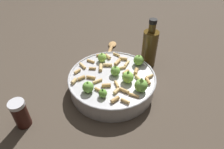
# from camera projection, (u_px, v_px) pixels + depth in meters

# --- Properties ---
(ground_plane) EXTENTS (2.40, 2.40, 0.00)m
(ground_plane) POSITION_uv_depth(u_px,v_px,m) (112.00, 89.00, 0.74)
(ground_plane) COLOR #42382D
(cooking_pan) EXTENTS (0.30, 0.30, 0.11)m
(cooking_pan) POSITION_uv_depth(u_px,v_px,m) (112.00, 82.00, 0.72)
(cooking_pan) COLOR #B7B7BC
(cooking_pan) RESTS_ON ground
(pepper_shaker) EXTENTS (0.05, 0.05, 0.10)m
(pepper_shaker) POSITION_uv_depth(u_px,v_px,m) (20.00, 114.00, 0.60)
(pepper_shaker) COLOR #33140F
(pepper_shaker) RESTS_ON ground
(olive_oil_bottle) EXTENTS (0.06, 0.06, 0.20)m
(olive_oil_bottle) POSITION_uv_depth(u_px,v_px,m) (150.00, 47.00, 0.81)
(olive_oil_bottle) COLOR #4C3814
(olive_oil_bottle) RESTS_ON ground
(wooden_spoon) EXTENTS (0.21, 0.16, 0.02)m
(wooden_spoon) POSITION_uv_depth(u_px,v_px,m) (109.00, 54.00, 0.91)
(wooden_spoon) COLOR #B2844C
(wooden_spoon) RESTS_ON ground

